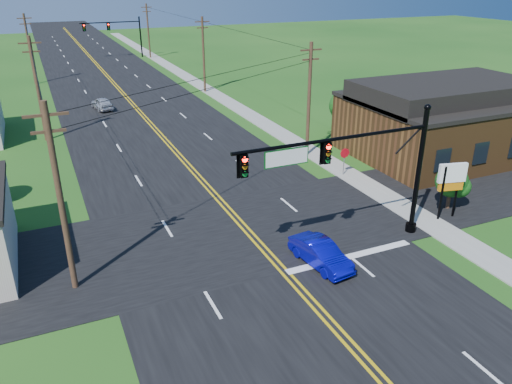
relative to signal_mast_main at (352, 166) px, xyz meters
name	(u,v)px	position (x,y,z in m)	size (l,w,h in m)	color
ground	(365,368)	(-4.34, -8.00, -4.75)	(260.00, 260.00, 0.00)	#194814
road_main	(123,96)	(-4.34, 42.00, -4.73)	(16.00, 220.00, 0.04)	black
road_cross	(243,230)	(-4.34, 4.00, -4.73)	(70.00, 10.00, 0.04)	black
sidewalk	(234,105)	(6.16, 32.00, -4.71)	(2.00, 160.00, 0.08)	gray
signal_mast_main	(352,166)	(0.00, 0.00, 0.00)	(11.30, 0.60, 7.48)	black
signal_mast_far	(115,31)	(0.10, 72.00, -0.20)	(10.98, 0.60, 7.48)	black
brick_building	(442,126)	(15.66, 10.00, -2.40)	(14.20, 11.20, 4.70)	brown
utility_pole_left_a	(60,197)	(-13.84, 2.00, -0.03)	(1.80, 0.28, 9.00)	#382619
utility_pole_left_b	(38,87)	(-13.84, 27.00, -0.03)	(1.80, 0.28, 9.00)	#382619
utility_pole_left_c	(29,48)	(-13.84, 54.00, -0.03)	(1.80, 0.28, 9.00)	#382619
utility_pole_right_a	(309,98)	(5.46, 14.00, -0.03)	(1.80, 0.28, 9.00)	#382619
utility_pole_right_b	(204,53)	(5.46, 40.00, -0.03)	(1.80, 0.28, 9.00)	#382619
utility_pole_right_c	(148,30)	(5.46, 70.00, -0.03)	(1.80, 0.28, 9.00)	#382619
tree_right_back	(346,106)	(11.66, 18.00, -2.15)	(3.00, 3.00, 4.10)	#382619
shrub_corner	(452,182)	(8.66, 1.50, -2.90)	(2.00, 2.00, 2.86)	#382619
blue_car	(321,254)	(-2.19, -1.02, -4.11)	(1.36, 3.91, 1.29)	#07079A
distant_car	(102,104)	(-7.65, 36.03, -4.08)	(1.57, 3.91, 1.33)	silver
stop_sign	(345,156)	(5.73, 8.98, -3.22)	(0.75, 0.09, 2.12)	slate
pylon_sign	(452,179)	(7.53, 0.49, -2.16)	(1.74, 0.63, 3.55)	black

